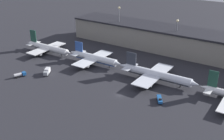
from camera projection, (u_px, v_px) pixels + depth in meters
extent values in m
plane|color=#26262B|center=(120.00, 95.00, 140.98)|extent=(600.00, 600.00, 0.00)
cube|color=gray|center=(179.00, 42.00, 196.02)|extent=(168.00, 24.47, 15.26)
cube|color=black|center=(180.00, 30.00, 192.72)|extent=(168.00, 26.47, 1.20)
cylinder|color=white|center=(48.00, 48.00, 196.21)|extent=(34.26, 4.49, 3.99)
cylinder|color=#ADB2B7|center=(49.00, 49.00, 196.49)|extent=(32.54, 3.87, 3.39)
cone|color=white|center=(68.00, 53.00, 187.02)|extent=(4.84, 3.86, 3.79)
cone|color=white|center=(30.00, 43.00, 205.38)|extent=(6.03, 3.48, 3.39)
cube|color=#1E4738|center=(33.00, 36.00, 200.91)|extent=(5.59, 0.48, 8.59)
cube|color=white|center=(33.00, 43.00, 203.53)|extent=(4.15, 10.93, 0.24)
cube|color=white|center=(47.00, 48.00, 197.27)|extent=(9.22, 30.33, 0.36)
cylinder|color=gray|center=(56.00, 47.00, 203.77)|extent=(4.42, 2.26, 2.19)
cylinder|color=gray|center=(39.00, 54.00, 190.82)|extent=(4.42, 2.26, 2.19)
cylinder|color=black|center=(61.00, 55.00, 191.36)|extent=(0.50, 0.50, 1.79)
cylinder|color=black|center=(49.00, 51.00, 199.45)|extent=(0.50, 0.50, 1.79)
cylinder|color=black|center=(45.00, 52.00, 197.01)|extent=(0.50, 0.50, 1.79)
cylinder|color=white|center=(95.00, 58.00, 177.26)|extent=(30.91, 4.75, 4.29)
cylinder|color=#2D519E|center=(95.00, 59.00, 177.56)|extent=(29.36, 4.09, 3.65)
cone|color=white|center=(117.00, 64.00, 168.86)|extent=(5.21, 4.16, 4.08)
cone|color=white|center=(74.00, 53.00, 185.63)|extent=(6.49, 3.75, 3.65)
cube|color=#2D519E|center=(79.00, 46.00, 181.65)|extent=(6.02, 0.49, 6.29)
cube|color=white|center=(78.00, 53.00, 183.82)|extent=(4.46, 11.58, 0.24)
cube|color=white|center=(93.00, 58.00, 178.25)|extent=(9.92, 32.13, 0.36)
cylinder|color=gray|center=(102.00, 57.00, 185.22)|extent=(4.76, 2.43, 2.36)
cylinder|color=gray|center=(86.00, 65.00, 171.49)|extent=(4.76, 2.43, 2.36)
cylinder|color=black|center=(109.00, 66.00, 173.08)|extent=(0.50, 0.50, 1.93)
cylinder|color=black|center=(95.00, 61.00, 180.60)|extent=(0.50, 0.50, 1.93)
cylinder|color=black|center=(92.00, 63.00, 177.96)|extent=(0.50, 0.50, 1.93)
cylinder|color=silver|center=(157.00, 75.00, 154.03)|extent=(39.08, 4.96, 4.38)
cylinder|color=#333842|center=(157.00, 76.00, 154.34)|extent=(37.12, 4.27, 3.72)
cone|color=silver|center=(194.00, 84.00, 143.57)|extent=(5.31, 4.24, 4.16)
cone|color=silver|center=(124.00, 66.00, 164.47)|extent=(6.62, 3.82, 3.72)
cube|color=#333842|center=(131.00, 59.00, 159.90)|extent=(6.13, 0.49, 7.45)
cube|color=silver|center=(130.00, 67.00, 162.39)|extent=(4.56, 12.53, 0.24)
cube|color=silver|center=(154.00, 75.00, 155.23)|extent=(10.14, 34.76, 0.36)
cylinder|color=gray|center=(163.00, 72.00, 162.65)|extent=(4.85, 2.48, 2.41)
cylinder|color=gray|center=(147.00, 84.00, 147.80)|extent=(4.85, 2.48, 2.41)
cylinder|color=black|center=(180.00, 86.00, 148.44)|extent=(0.50, 0.50, 1.97)
cylinder|color=black|center=(155.00, 78.00, 157.62)|extent=(0.50, 0.50, 1.97)
cylinder|color=black|center=(152.00, 80.00, 154.94)|extent=(0.50, 0.50, 1.97)
cone|color=white|center=(204.00, 87.00, 141.56)|extent=(5.06, 2.92, 2.84)
cube|color=#1E4738|center=(213.00, 79.00, 137.56)|extent=(4.69, 0.47, 8.45)
cube|color=white|center=(210.00, 88.00, 140.01)|extent=(3.55, 13.70, 0.24)
cube|color=#9EA3A8|center=(46.00, 73.00, 161.25)|extent=(3.11, 2.97, 2.04)
cube|color=silver|center=(48.00, 70.00, 164.48)|extent=(4.18, 4.87, 2.72)
cylinder|color=black|center=(48.00, 75.00, 161.89)|extent=(0.97, 1.08, 0.90)
cylinder|color=black|center=(44.00, 75.00, 162.02)|extent=(0.97, 1.08, 0.90)
cylinder|color=black|center=(50.00, 72.00, 165.88)|extent=(0.97, 1.08, 0.90)
cylinder|color=black|center=(47.00, 72.00, 166.01)|extent=(0.97, 1.08, 0.90)
cube|color=#195199|center=(24.00, 73.00, 161.69)|extent=(2.95, 2.69, 1.71)
cylinder|color=#B7B7BC|center=(18.00, 75.00, 159.82)|extent=(3.27, 4.65, 1.81)
cylinder|color=black|center=(23.00, 75.00, 162.68)|extent=(0.89, 1.04, 0.88)
cylinder|color=black|center=(24.00, 76.00, 161.32)|extent=(0.89, 1.04, 0.88)
cylinder|color=black|center=(16.00, 77.00, 160.41)|extent=(0.89, 1.04, 0.88)
cylinder|color=black|center=(17.00, 78.00, 159.04)|extent=(0.89, 1.04, 0.88)
cube|color=#195199|center=(160.00, 99.00, 134.80)|extent=(5.59, 7.30, 1.11)
cube|color=black|center=(160.00, 99.00, 132.74)|extent=(1.58, 1.35, 0.80)
cylinder|color=black|center=(162.00, 103.00, 132.96)|extent=(0.91, 1.03, 0.90)
cylinder|color=black|center=(158.00, 103.00, 133.02)|extent=(0.91, 1.03, 0.90)
cylinder|color=black|center=(160.00, 98.00, 137.25)|extent=(0.91, 1.03, 0.90)
cylinder|color=black|center=(157.00, 98.00, 137.31)|extent=(0.91, 1.03, 0.90)
cylinder|color=slate|center=(119.00, 26.00, 214.45)|extent=(0.70, 0.70, 26.34)
sphere|color=beige|center=(119.00, 8.00, 208.94)|extent=(1.80, 1.80, 1.80)
cylinder|color=slate|center=(176.00, 38.00, 191.37)|extent=(0.70, 0.70, 22.94)
sphere|color=beige|center=(178.00, 21.00, 186.53)|extent=(1.80, 1.80, 1.80)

